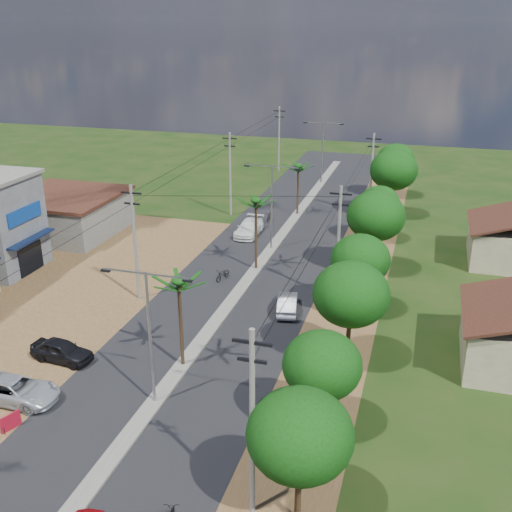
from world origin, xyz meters
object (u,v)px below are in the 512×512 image
Objects in this scene: car_parked_dark at (62,351)px; car_silver_mid at (287,304)px; car_parked_silver at (16,391)px; roadside_sign at (11,422)px; car_white_far at (249,228)px.

car_silver_mid is at bearing -43.52° from car_parked_dark.
car_silver_mid is 0.97× the size of car_parked_dark.
car_silver_mid is 15.94m from car_parked_dark.
roadside_sign is at bearing -150.77° from car_parked_silver.
car_parked_dark is 6.82m from roadside_sign.
car_parked_silver reaches higher than car_silver_mid.
roadside_sign is (-10.65, -17.25, -0.18)m from car_silver_mid.
car_silver_mid is at bearing -39.21° from car_parked_silver.
car_parked_silver is 4.45m from car_parked_dark.
car_white_far is 32.65m from roadside_sign.
car_silver_mid is 20.27m from roadside_sign.
car_white_far reaches higher than car_parked_silver.
car_white_far is 30.58m from car_parked_silver.
roadside_sign is (-3.04, -32.51, -0.26)m from car_white_far.
car_parked_dark is at bearing -100.04° from car_white_far.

